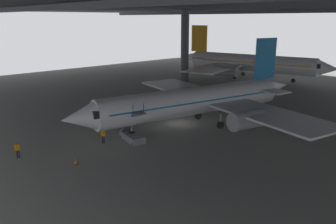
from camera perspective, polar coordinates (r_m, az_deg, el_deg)
The scene contains 9 objects.
ground_plane at distance 42.82m, azimuth 2.17°, elevation -2.04°, with size 110.00×110.00×0.00m, color gray.
hangar_structure at distance 51.42m, azimuth 13.98°, elevation 17.49°, with size 121.00×99.00×15.71m.
airplane_main at distance 41.36m, azimuth 5.01°, elevation 1.95°, with size 31.68×32.43×10.36m.
boarding_stairs at distance 37.17m, azimuth -5.98°, elevation -3.72°, with size 4.15×2.11×4.43m.
crew_worker_near_nose at distance 35.36m, azimuth -23.96°, elevation -5.73°, with size 0.25×0.55×1.58m.
crew_worker_by_stairs at distance 36.66m, azimuth -10.88°, elevation -3.78°, with size 0.35×0.51×1.68m.
airplane_distant at distance 77.50m, azimuth 13.37°, elevation 8.04°, with size 35.58×35.04×11.31m.
traffic_cone_orange at distance 32.37m, azimuth -15.26°, elevation -7.98°, with size 0.36×0.36×0.60m.
baggage_tug at distance 46.09m, azimuth 17.36°, elevation -0.80°, with size 1.57×2.36×0.90m.
Camera 1 is at (29.41, -28.33, 12.86)m, focal length 36.30 mm.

